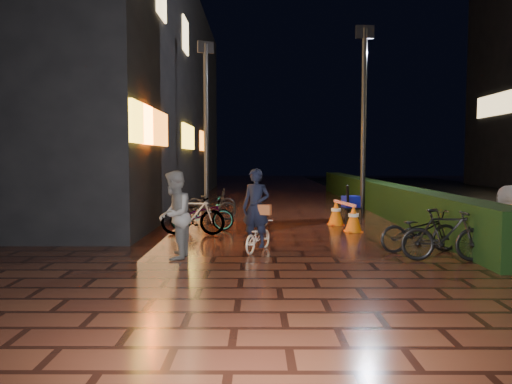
{
  "coord_description": "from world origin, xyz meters",
  "views": [
    {
      "loc": [
        -0.86,
        -9.71,
        1.85
      ],
      "look_at": [
        -0.89,
        0.96,
        1.1
      ],
      "focal_mm": 35.0,
      "sensor_mm": 36.0,
      "label": 1
    }
  ],
  "objects_px": {
    "bystander_person": "(174,215)",
    "traffic_barrier": "(344,215)",
    "cart_assembly": "(351,203)",
    "cyclist": "(257,221)"
  },
  "relations": [
    {
      "from": "cart_assembly",
      "to": "cyclist",
      "type": "bearing_deg",
      "value": -121.6
    },
    {
      "from": "traffic_barrier",
      "to": "cart_assembly",
      "type": "height_order",
      "value": "cart_assembly"
    },
    {
      "from": "bystander_person",
      "to": "cart_assembly",
      "type": "distance_m",
      "value": 6.42
    },
    {
      "from": "bystander_person",
      "to": "cart_assembly",
      "type": "relative_size",
      "value": 1.46
    },
    {
      "from": "traffic_barrier",
      "to": "cyclist",
      "type": "bearing_deg",
      "value": -124.85
    },
    {
      "from": "bystander_person",
      "to": "traffic_barrier",
      "type": "distance_m",
      "value": 5.47
    },
    {
      "from": "bystander_person",
      "to": "traffic_barrier",
      "type": "xyz_separation_m",
      "value": [
        3.77,
        3.94,
        -0.46
      ]
    },
    {
      "from": "bystander_person",
      "to": "cyclist",
      "type": "distance_m",
      "value": 1.65
    },
    {
      "from": "cart_assembly",
      "to": "traffic_barrier",
      "type": "bearing_deg",
      "value": -109.13
    },
    {
      "from": "bystander_person",
      "to": "cyclist",
      "type": "relative_size",
      "value": 0.98
    }
  ]
}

